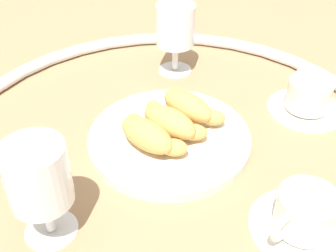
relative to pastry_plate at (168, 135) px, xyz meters
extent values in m
plane|color=#997551|center=(0.00, 0.00, -0.01)|extent=(2.20, 2.20, 0.00)
torus|color=silver|center=(0.00, 0.00, 0.00)|extent=(0.75, 0.75, 0.02)
cylinder|color=silver|center=(0.00, 0.00, 0.00)|extent=(0.26, 0.26, 0.02)
torus|color=silver|center=(0.00, 0.00, 0.01)|extent=(0.26, 0.26, 0.01)
ellipsoid|color=#D6994C|center=(-0.01, -0.05, 0.03)|extent=(0.11, 0.08, 0.04)
ellipsoid|color=#D6994C|center=(0.03, -0.05, 0.02)|extent=(0.05, 0.04, 0.03)
ellipsoid|color=#D6994C|center=(-0.05, -0.02, 0.02)|extent=(0.05, 0.05, 0.03)
ellipsoid|color=#D6994C|center=(0.00, 0.00, 0.03)|extent=(0.11, 0.08, 0.04)
ellipsoid|color=#D6994C|center=(0.04, 0.00, 0.02)|extent=(0.05, 0.04, 0.03)
ellipsoid|color=#D6994C|center=(-0.04, 0.03, 0.02)|extent=(0.05, 0.05, 0.03)
ellipsoid|color=#D6994C|center=(0.01, 0.05, 0.03)|extent=(0.11, 0.08, 0.04)
ellipsoid|color=#D6994C|center=(0.06, 0.04, 0.02)|extent=(0.05, 0.04, 0.03)
ellipsoid|color=#D6994C|center=(-0.02, 0.08, 0.02)|extent=(0.05, 0.05, 0.03)
cylinder|color=silver|center=(0.23, -0.10, -0.01)|extent=(0.14, 0.14, 0.01)
cylinder|color=silver|center=(0.23, -0.10, 0.02)|extent=(0.08, 0.08, 0.05)
cylinder|color=brown|center=(0.23, -0.10, 0.05)|extent=(0.07, 0.07, 0.01)
torus|color=silver|center=(0.21, -0.14, 0.03)|extent=(0.03, 0.04, 0.04)
cylinder|color=silver|center=(0.19, 0.18, -0.01)|extent=(0.14, 0.14, 0.01)
cylinder|color=silver|center=(0.19, 0.18, 0.02)|extent=(0.08, 0.08, 0.05)
cylinder|color=brown|center=(0.19, 0.18, 0.05)|extent=(0.07, 0.07, 0.01)
torus|color=silver|center=(0.17, 0.22, 0.03)|extent=(0.03, 0.04, 0.04)
cylinder|color=white|center=(-0.07, -0.23, -0.01)|extent=(0.07, 0.07, 0.01)
cylinder|color=white|center=(-0.07, -0.23, 0.02)|extent=(0.01, 0.01, 0.05)
cylinder|color=white|center=(-0.07, -0.23, 0.09)|extent=(0.08, 0.08, 0.08)
cylinder|color=gold|center=(-0.07, -0.23, 0.07)|extent=(0.07, 0.07, 0.05)
cylinder|color=white|center=(-0.08, 0.22, -0.01)|extent=(0.07, 0.07, 0.01)
cylinder|color=white|center=(-0.08, 0.22, 0.02)|extent=(0.01, 0.01, 0.05)
cylinder|color=white|center=(-0.08, 0.22, 0.09)|extent=(0.08, 0.08, 0.08)
cylinder|color=#E0CC4C|center=(-0.08, 0.22, 0.07)|extent=(0.07, 0.07, 0.05)
camera|label=1|loc=(0.21, -0.48, 0.42)|focal=44.07mm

